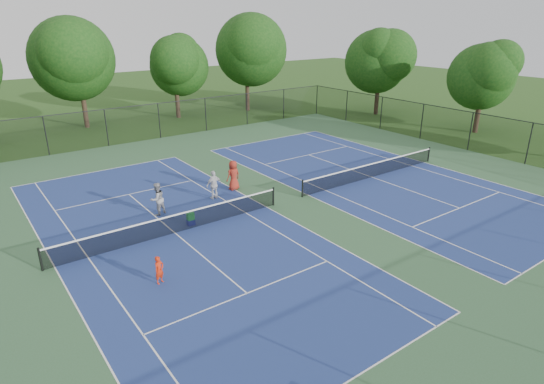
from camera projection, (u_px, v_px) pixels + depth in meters
ground at (288, 201)px, 25.97m from camera, size 140.00×140.00×0.00m
court_pad at (288, 201)px, 25.97m from camera, size 36.00×36.00×0.01m
tennis_court_left at (175, 231)px, 22.09m from camera, size 12.00×23.83×1.07m
tennis_court_right at (372, 176)px, 29.79m from camera, size 12.00×23.83×1.07m
perimeter_fence at (288, 175)px, 25.40m from camera, size 36.08×36.08×3.02m
tree_back_b at (77, 55)px, 40.97m from camera, size 7.60×7.60×10.03m
tree_back_c at (175, 63)px, 45.58m from camera, size 6.00×6.00×8.40m
tree_back_d at (246, 47)px, 48.74m from camera, size 7.80×7.80×10.37m
tree_side_e at (380, 58)px, 47.08m from camera, size 6.60×6.60×8.87m
tree_side_f at (484, 73)px, 39.55m from camera, size 5.80×5.80×8.12m
child_player at (159, 270)px, 17.79m from camera, size 0.50×0.42×1.17m
instructor at (157, 199)px, 23.90m from camera, size 1.02×0.89×1.78m
bystander_a at (214, 185)px, 26.04m from camera, size 1.01×0.45×1.69m
bystander_c at (233, 175)px, 27.40m from camera, size 0.95×0.68×1.83m
ball_crate at (191, 222)px, 22.95m from camera, size 0.39×0.34×0.30m
ball_hopper at (190, 216)px, 22.83m from camera, size 0.34×0.29×0.40m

